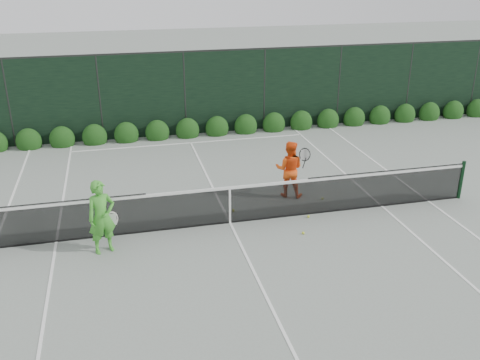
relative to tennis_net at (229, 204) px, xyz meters
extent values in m
plane|color=gray|center=(0.02, 0.00, -0.53)|extent=(80.00, 80.00, 0.00)
cylinder|color=black|center=(6.42, 0.00, 0.00)|extent=(0.10, 0.10, 1.07)
cube|color=black|center=(-4.18, 0.00, -0.02)|extent=(4.40, 0.01, 1.02)
cube|color=black|center=(0.02, 0.00, -0.05)|extent=(4.00, 0.01, 0.96)
cube|color=black|center=(4.22, 0.00, -0.02)|extent=(4.40, 0.01, 1.02)
cube|color=white|center=(0.02, 0.00, 0.41)|extent=(12.80, 0.03, 0.07)
cube|color=black|center=(0.02, 0.00, -0.51)|extent=(12.80, 0.02, 0.04)
cube|color=white|center=(0.02, 0.00, -0.07)|extent=(0.05, 0.03, 0.91)
imported|color=green|center=(-2.99, -0.67, 0.31)|extent=(0.71, 0.58, 1.69)
torus|color=white|center=(-2.79, -0.57, 0.18)|extent=(0.30, 0.12, 0.30)
cylinder|color=black|center=(-2.79, -0.57, -0.06)|extent=(0.10, 0.03, 0.30)
imported|color=#FF5615|center=(1.95, 1.24, 0.26)|extent=(0.94, 0.86, 1.57)
torus|color=black|center=(2.30, 1.04, 0.71)|extent=(0.29, 0.13, 0.30)
cylinder|color=black|center=(2.30, 1.04, 0.47)|extent=(0.10, 0.03, 0.30)
cube|color=white|center=(5.51, 0.00, -0.53)|extent=(0.06, 23.77, 0.01)
cube|color=white|center=(-4.09, 0.00, -0.53)|extent=(0.06, 23.77, 0.01)
cube|color=white|center=(4.14, 0.00, -0.53)|extent=(0.06, 23.77, 0.01)
cube|color=white|center=(0.02, 11.88, -0.53)|extent=(11.03, 0.06, 0.01)
cube|color=white|center=(0.02, 6.40, -0.53)|extent=(8.23, 0.06, 0.01)
cube|color=white|center=(0.02, 0.00, -0.53)|extent=(0.06, 12.80, 0.01)
cube|color=black|center=(0.02, 7.50, 0.97)|extent=(32.00, 0.06, 3.00)
cube|color=#262826|center=(0.02, 7.50, 2.50)|extent=(32.00, 0.06, 0.06)
cylinder|color=#262826|center=(-5.98, 7.50, 0.97)|extent=(0.08, 0.08, 3.00)
cylinder|color=#262826|center=(-2.98, 7.50, 0.97)|extent=(0.08, 0.08, 3.00)
cylinder|color=#262826|center=(0.02, 7.50, 0.97)|extent=(0.08, 0.08, 3.00)
cylinder|color=#262826|center=(3.02, 7.50, 0.97)|extent=(0.08, 0.08, 3.00)
cylinder|color=#262826|center=(6.02, 7.50, 0.97)|extent=(0.08, 0.08, 3.00)
cylinder|color=#262826|center=(9.02, 7.50, 0.97)|extent=(0.08, 0.08, 3.00)
cylinder|color=#262826|center=(12.02, 7.50, 0.97)|extent=(0.08, 0.08, 3.00)
ellipsoid|color=#12350E|center=(-5.48, 7.15, -0.30)|extent=(0.86, 0.65, 0.94)
ellipsoid|color=#12350E|center=(-4.38, 7.15, -0.30)|extent=(0.86, 0.65, 0.94)
ellipsoid|color=#12350E|center=(-3.28, 7.15, -0.30)|extent=(0.86, 0.65, 0.94)
ellipsoid|color=#12350E|center=(-2.18, 7.15, -0.30)|extent=(0.86, 0.65, 0.94)
ellipsoid|color=#12350E|center=(-1.08, 7.15, -0.30)|extent=(0.86, 0.65, 0.94)
ellipsoid|color=#12350E|center=(0.02, 7.15, -0.30)|extent=(0.86, 0.65, 0.94)
ellipsoid|color=#12350E|center=(1.12, 7.15, -0.30)|extent=(0.86, 0.65, 0.94)
ellipsoid|color=#12350E|center=(2.22, 7.15, -0.30)|extent=(0.86, 0.65, 0.94)
ellipsoid|color=#12350E|center=(3.32, 7.15, -0.30)|extent=(0.86, 0.65, 0.94)
ellipsoid|color=#12350E|center=(4.42, 7.15, -0.30)|extent=(0.86, 0.65, 0.94)
ellipsoid|color=#12350E|center=(5.52, 7.15, -0.30)|extent=(0.86, 0.65, 0.94)
ellipsoid|color=#12350E|center=(6.62, 7.15, -0.30)|extent=(0.86, 0.65, 0.94)
ellipsoid|color=#12350E|center=(7.72, 7.15, -0.30)|extent=(0.86, 0.65, 0.94)
ellipsoid|color=#12350E|center=(8.82, 7.15, -0.30)|extent=(0.86, 0.65, 0.94)
ellipsoid|color=#12350E|center=(9.92, 7.15, -0.30)|extent=(0.86, 0.65, 0.94)
ellipsoid|color=#12350E|center=(11.02, 7.15, -0.30)|extent=(0.86, 0.65, 0.94)
ellipsoid|color=#12350E|center=(12.12, 7.15, -0.30)|extent=(0.86, 0.65, 0.94)
sphere|color=#C4D32F|center=(2.77, 0.76, -0.50)|extent=(0.07, 0.07, 0.07)
sphere|color=#C4D32F|center=(2.02, -0.18, -0.50)|extent=(0.07, 0.07, 0.07)
sphere|color=#C4D32F|center=(0.25, 0.61, -0.50)|extent=(0.07, 0.07, 0.07)
sphere|color=#C4D32F|center=(1.59, -0.98, -0.50)|extent=(0.07, 0.07, 0.07)
camera|label=1|loc=(-2.51, -11.54, 5.52)|focal=40.00mm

